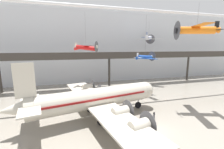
{
  "coord_description": "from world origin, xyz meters",
  "views": [
    {
      "loc": [
        -11.77,
        -17.52,
        12.14
      ],
      "look_at": [
        -3.87,
        10.96,
        6.73
      ],
      "focal_mm": 24.0,
      "sensor_mm": 36.0,
      "label": 1
    }
  ],
  "objects": [
    {
      "name": "ground_plane",
      "position": [
        0.0,
        0.0,
        0.0
      ],
      "size": [
        260.0,
        260.0,
        0.0
      ],
      "primitive_type": "plane",
      "color": "gray"
    },
    {
      "name": "airliner_silver_main",
      "position": [
        -8.47,
        6.58,
        3.53
      ],
      "size": [
        25.82,
        29.79,
        10.11
      ],
      "rotation": [
        0.0,
        0.0,
        0.21
      ],
      "color": "beige",
      "rests_on": "ground"
    },
    {
      "name": "hangar_back_wall",
      "position": [
        0.0,
        35.08,
        12.15
      ],
      "size": [
        140.0,
        3.0,
        24.29
      ],
      "color": "silver",
      "rests_on": "ground"
    },
    {
      "name": "ceiling_truss_beam",
      "position": [
        0.0,
        14.84,
        20.35
      ],
      "size": [
        120.0,
        0.6,
        0.6
      ],
      "color": "silver"
    },
    {
      "name": "suspended_plane_white_twin",
      "position": [
        12.62,
        26.63,
        15.06
      ],
      "size": [
        7.72,
        7.3,
        6.78
      ],
      "rotation": [
        0.0,
        0.0,
        0.89
      ],
      "color": "silver"
    },
    {
      "name": "info_sign_pedestal",
      "position": [
        1.66,
        3.78,
        0.46
      ],
      "size": [
        0.19,
        0.78,
        1.24
      ],
      "rotation": [
        0.0,
        0.0,
        -0.06
      ],
      "color": "#4C4C51",
      "rests_on": "ground"
    },
    {
      "name": "suspended_plane_orange_highwing",
      "position": [
        11.06,
        5.96,
        15.29
      ],
      "size": [
        8.22,
        9.65,
        6.57
      ],
      "rotation": [
        0.0,
        0.0,
        2.81
      ],
      "color": "orange"
    },
    {
      "name": "suspended_plane_blue_trainer",
      "position": [
        6.31,
        16.66,
        9.65
      ],
      "size": [
        5.83,
        6.87,
        11.21
      ],
      "rotation": [
        0.0,
        0.0,
        0.32
      ],
      "color": "#1E4CAD"
    },
    {
      "name": "mezzanine_walkway",
      "position": [
        0.0,
        27.26,
        9.02
      ],
      "size": [
        110.0,
        3.2,
        10.71
      ],
      "color": "#38332D",
      "rests_on": "ground"
    },
    {
      "name": "suspended_plane_red_highwing",
      "position": [
        -8.14,
        18.55,
        12.05
      ],
      "size": [
        6.01,
        6.72,
        8.93
      ],
      "rotation": [
        0.0,
        0.0,
        5.78
      ],
      "color": "red"
    }
  ]
}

